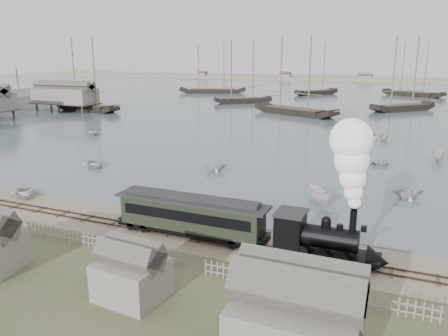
% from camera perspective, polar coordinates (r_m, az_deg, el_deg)
% --- Properties ---
extents(ground, '(600.00, 600.00, 0.00)m').
position_cam_1_polar(ground, '(39.69, -4.29, -7.69)').
color(ground, gray).
rests_on(ground, ground).
extents(harbor_water, '(600.00, 336.00, 0.06)m').
position_cam_1_polar(harbor_water, '(203.83, 18.48, 9.53)').
color(harbor_water, '#485D67').
rests_on(harbor_water, ground).
extents(rail_track, '(120.00, 1.80, 0.16)m').
position_cam_1_polar(rail_track, '(38.05, -5.69, -8.67)').
color(rail_track, '#3B2620').
rests_on(rail_track, ground).
extents(picket_fence_west, '(19.00, 0.10, 1.20)m').
position_cam_1_polar(picket_fence_west, '(37.85, -18.22, -9.56)').
color(picket_fence_west, slate).
rests_on(picket_fence_west, ground).
extents(picket_fence_east, '(15.00, 0.10, 1.20)m').
position_cam_1_polar(picket_fence_east, '(29.53, 11.42, -16.24)').
color(picket_fence_east, slate).
rests_on(picket_fence_east, ground).
extents(shed_mid, '(4.00, 3.50, 3.60)m').
position_cam_1_polar(shed_mid, '(29.55, -11.81, -16.24)').
color(shed_mid, slate).
rests_on(shed_mid, ground).
extents(far_spit, '(500.00, 20.00, 1.80)m').
position_cam_1_polar(far_spit, '(283.47, 19.95, 10.59)').
color(far_spit, tan).
rests_on(far_spit, ground).
extents(locomotive, '(8.34, 3.11, 10.39)m').
position_cam_1_polar(locomotive, '(32.43, 15.24, -4.33)').
color(locomotive, black).
rests_on(locomotive, ground).
extents(passenger_coach, '(13.38, 2.58, 3.25)m').
position_cam_1_polar(passenger_coach, '(36.84, -4.33, -6.05)').
color(passenger_coach, black).
rests_on(passenger_coach, ground).
extents(beached_dinghy, '(4.74, 4.89, 0.83)m').
position_cam_1_polar(beached_dinghy, '(52.48, -24.57, -2.96)').
color(beached_dinghy, silver).
rests_on(beached_dinghy, ground).
extents(rowboat_0, '(4.67, 4.91, 0.83)m').
position_cam_1_polar(rowboat_0, '(62.84, -16.52, 0.54)').
color(rowboat_0, silver).
rests_on(rowboat_0, harbor_water).
extents(rowboat_1, '(3.80, 3.98, 1.63)m').
position_cam_1_polar(rowboat_1, '(57.84, -1.20, 0.38)').
color(rowboat_1, silver).
rests_on(rowboat_1, harbor_water).
extents(rowboat_2, '(4.01, 3.88, 1.57)m').
position_cam_1_polar(rowboat_2, '(46.75, 12.22, -3.43)').
color(rowboat_2, silver).
rests_on(rowboat_2, harbor_water).
extents(rowboat_3, '(3.20, 3.91, 0.71)m').
position_cam_1_polar(rowboat_3, '(65.04, 19.46, 0.71)').
color(rowboat_3, silver).
rests_on(rowboat_3, harbor_water).
extents(rowboat_4, '(4.07, 4.28, 1.76)m').
position_cam_1_polar(rowboat_4, '(50.68, 22.92, -2.76)').
color(rowboat_4, silver).
rests_on(rowboat_4, harbor_water).
extents(rowboat_5, '(4.26, 2.19, 1.57)m').
position_cam_1_polar(rowboat_5, '(71.19, 26.17, 1.54)').
color(rowboat_5, silver).
rests_on(rowboat_5, harbor_water).
extents(rowboat_6, '(4.31, 4.80, 0.82)m').
position_cam_1_polar(rowboat_6, '(89.06, -16.86, 4.48)').
color(rowboat_6, silver).
rests_on(rowboat_6, harbor_water).
extents(rowboat_7, '(3.55, 3.18, 1.68)m').
position_cam_1_polar(rowboat_7, '(83.43, 20.09, 3.89)').
color(rowboat_7, silver).
rests_on(rowboat_7, harbor_water).
extents(rowboat_8, '(4.46, 4.36, 1.78)m').
position_cam_1_polar(rowboat_8, '(85.19, 18.51, 4.25)').
color(rowboat_8, silver).
rests_on(rowboat_8, harbor_water).
extents(schooner_0, '(21.01, 7.37, 20.00)m').
position_cam_1_polar(schooner_0, '(126.78, -17.70, 11.58)').
color(schooner_0, black).
rests_on(schooner_0, harbor_water).
extents(schooner_1, '(17.38, 14.84, 20.00)m').
position_cam_1_polar(schooner_1, '(141.74, 2.53, 12.47)').
color(schooner_1, black).
rests_on(schooner_1, harbor_water).
extents(schooner_2, '(24.42, 15.43, 20.00)m').
position_cam_1_polar(schooner_2, '(115.09, 9.42, 11.83)').
color(schooner_2, black).
rests_on(schooner_2, harbor_water).
extents(schooner_3, '(17.44, 18.36, 20.00)m').
position_cam_1_polar(schooner_3, '(131.59, 22.66, 11.24)').
color(schooner_3, black).
rests_on(schooner_3, harbor_water).
extents(schooner_6, '(27.42, 15.21, 20.00)m').
position_cam_1_polar(schooner_6, '(181.27, -1.52, 12.91)').
color(schooner_6, black).
rests_on(schooner_6, harbor_water).
extents(schooner_7, '(14.96, 19.20, 20.00)m').
position_cam_1_polar(schooner_7, '(177.44, 12.12, 12.57)').
color(schooner_7, black).
rests_on(schooner_7, harbor_water).
extents(schooner_8, '(23.27, 15.49, 20.00)m').
position_cam_1_polar(schooner_8, '(181.55, 23.71, 11.73)').
color(schooner_8, black).
rests_on(schooner_8, harbor_water).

